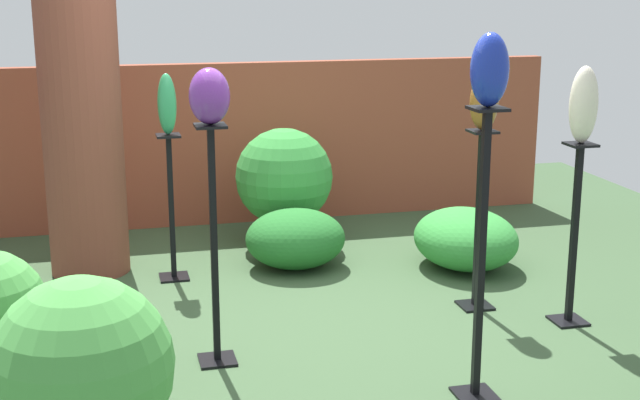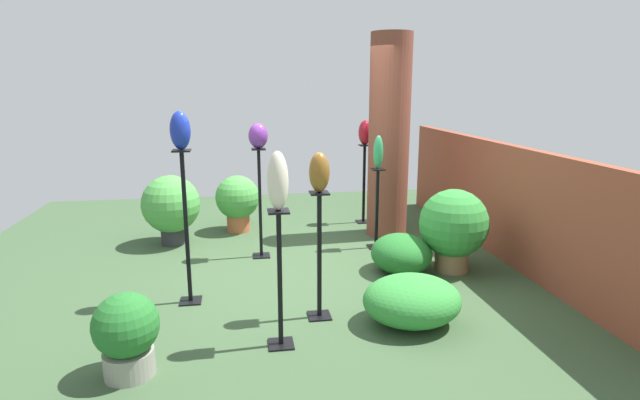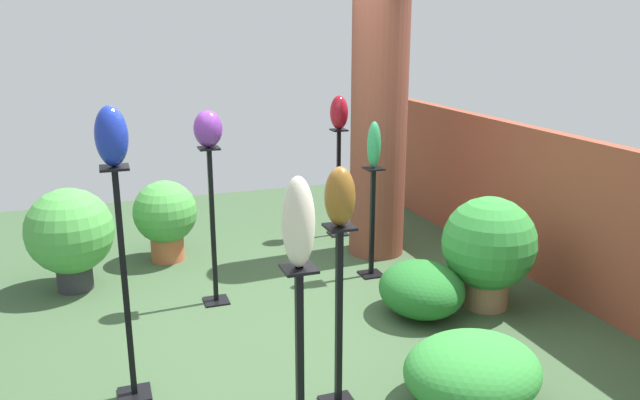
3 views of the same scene
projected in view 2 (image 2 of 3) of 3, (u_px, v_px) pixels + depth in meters
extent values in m
plane|color=#385133|center=(303.00, 269.00, 5.60)|extent=(8.00, 8.00, 0.00)
cube|color=brown|center=(506.00, 203.00, 5.82)|extent=(5.60, 0.12, 1.35)
cylinder|color=brown|center=(389.00, 137.00, 6.63)|extent=(0.55, 0.55, 2.68)
cube|color=black|center=(261.00, 256.00, 6.02)|extent=(0.20, 0.20, 0.01)
cube|color=black|center=(260.00, 204.00, 5.87)|extent=(0.04, 0.04, 1.31)
cube|color=black|center=(259.00, 149.00, 5.73)|extent=(0.16, 0.16, 0.02)
cube|color=black|center=(319.00, 316.00, 4.45)|extent=(0.20, 0.20, 0.01)
cube|color=black|center=(319.00, 256.00, 4.32)|extent=(0.04, 0.04, 1.14)
cube|color=black|center=(319.00, 193.00, 4.19)|extent=(0.16, 0.16, 0.02)
cube|color=black|center=(376.00, 247.00, 6.35)|extent=(0.20, 0.20, 0.01)
cube|color=black|center=(377.00, 209.00, 6.24)|extent=(0.04, 0.04, 1.01)
cube|color=black|center=(378.00, 169.00, 6.12)|extent=(0.16, 0.16, 0.02)
cube|color=black|center=(281.00, 344.00, 3.96)|extent=(0.20, 0.20, 0.01)
cube|color=black|center=(280.00, 280.00, 3.84)|extent=(0.04, 0.04, 1.10)
cube|color=black|center=(278.00, 211.00, 3.72)|extent=(0.16, 0.16, 0.02)
cube|color=black|center=(363.00, 222.00, 7.52)|extent=(0.20, 0.20, 0.01)
cube|color=black|center=(364.00, 184.00, 7.39)|extent=(0.04, 0.04, 1.17)
cube|color=black|center=(365.00, 145.00, 7.26)|extent=(0.16, 0.16, 0.02)
cube|color=black|center=(191.00, 301.00, 4.75)|extent=(0.20, 0.20, 0.01)
cube|color=black|center=(186.00, 228.00, 4.59)|extent=(0.04, 0.04, 1.45)
cube|color=black|center=(181.00, 151.00, 4.43)|extent=(0.16, 0.16, 0.02)
ellipsoid|color=#6B2D8C|center=(258.00, 136.00, 5.69)|extent=(0.21, 0.22, 0.29)
ellipsoid|color=brown|center=(319.00, 172.00, 4.15)|extent=(0.17, 0.17, 0.34)
ellipsoid|color=#2D9356|center=(378.00, 152.00, 6.08)|extent=(0.13, 0.12, 0.41)
ellipsoid|color=beige|center=(278.00, 181.00, 3.66)|extent=(0.16, 0.16, 0.45)
ellipsoid|color=maroon|center=(365.00, 133.00, 7.22)|extent=(0.21, 0.19, 0.36)
ellipsoid|color=#192D9E|center=(180.00, 130.00, 4.39)|extent=(0.18, 0.18, 0.34)
cylinder|color=gray|center=(129.00, 363.00, 3.53)|extent=(0.35, 0.35, 0.19)
sphere|color=#236B28|center=(126.00, 325.00, 3.47)|extent=(0.46, 0.46, 0.46)
cylinder|color=#2D2D33|center=(173.00, 236.00, 6.47)|extent=(0.30, 0.30, 0.22)
sphere|color=#479942|center=(171.00, 204.00, 6.37)|extent=(0.74, 0.74, 0.74)
cylinder|color=#936B4C|center=(451.00, 261.00, 5.54)|extent=(0.36, 0.36, 0.22)
sphere|color=#338C38|center=(454.00, 223.00, 5.44)|extent=(0.75, 0.75, 0.75)
cylinder|color=#B25B38|center=(238.00, 223.00, 7.04)|extent=(0.32, 0.32, 0.23)
sphere|color=#479942|center=(237.00, 197.00, 6.96)|extent=(0.61, 0.61, 0.61)
ellipsoid|color=#338C38|center=(412.00, 300.00, 4.28)|extent=(0.73, 0.85, 0.43)
ellipsoid|color=#236B28|center=(401.00, 254.00, 5.47)|extent=(0.72, 0.66, 0.43)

